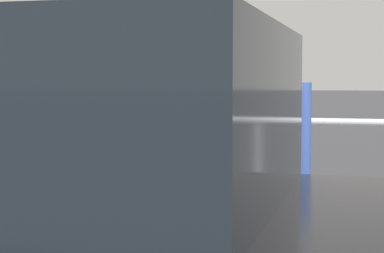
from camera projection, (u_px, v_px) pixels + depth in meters
parking_meter at (170, 150)px, 4.16m from camera, size 0.18×0.19×1.41m
pedestrian_at_meter at (259, 165)px, 3.99m from camera, size 0.62×0.60×1.69m
background_railing at (212, 154)px, 5.98m from camera, size 24.06×0.06×1.14m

